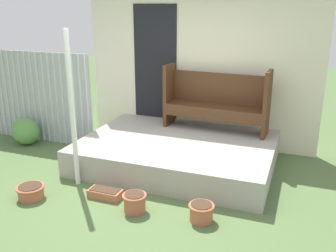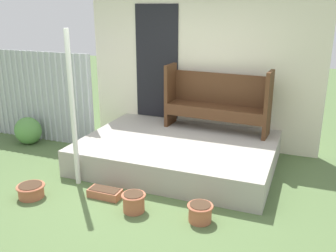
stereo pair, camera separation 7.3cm
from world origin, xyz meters
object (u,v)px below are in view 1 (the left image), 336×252
Objects in this scene: flower_pot_right at (201,212)px; shrub_by_fence at (26,131)px; planter_box_rect at (105,193)px; bench at (216,99)px; flower_pot_middle at (135,202)px; flower_pot_left at (31,191)px; support_post at (72,111)px.

flower_pot_right is 0.63× the size of shrub_by_fence.
planter_box_rect is 2.61m from shrub_by_fence.
bench is 2.44m from planter_box_rect.
bench is 3.98× the size of planter_box_rect.
flower_pot_middle is at bearing -97.46° from bench.
shrub_by_fence is (-2.81, 1.41, 0.12)m from flower_pot_middle.
bench is 5.65× the size of flower_pot_right.
flower_pot_left is 0.75× the size of shrub_by_fence.
bench reaches higher than planter_box_rect.
flower_pot_left is at bearing -120.27° from support_post.
support_post is at bearing 170.55° from flower_pot_right.
flower_pot_right is (2.21, 0.26, 0.02)m from flower_pot_left.
flower_pot_middle is 0.82m from flower_pot_right.
support_post reaches higher than flower_pot_middle.
bench is 3.15m from flower_pot_left.
flower_pot_middle is 0.69× the size of planter_box_rect.
flower_pot_right is at bearing -4.13° from planter_box_rect.
support_post reaches higher than flower_pot_right.
flower_pot_left is at bearing -158.50° from planter_box_rect.
shrub_by_fence reaches higher than flower_pot_middle.
planter_box_rect is (-1.32, 0.10, -0.06)m from flower_pot_right.
flower_pot_middle is (-0.43, -2.25, -0.79)m from bench.
flower_pot_right is at bearing -20.13° from shrub_by_fence.
flower_pot_left is at bearing -173.38° from flower_pot_right.
support_post is 1.17m from flower_pot_left.
flower_pot_middle is 0.98× the size of flower_pot_right.
shrub_by_fence is at bearing 149.76° from support_post.
flower_pot_left is (-0.33, -0.57, -0.96)m from support_post.
support_post is 2.39m from bench.
support_post is 1.47m from flower_pot_middle.
flower_pot_left is 2.12m from shrub_by_fence.
flower_pot_middle reaches higher than planter_box_rect.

